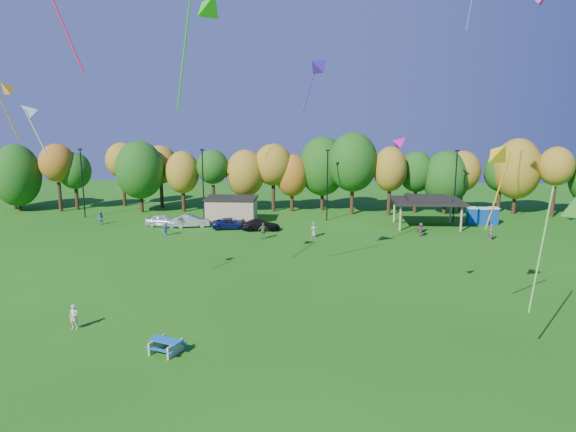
# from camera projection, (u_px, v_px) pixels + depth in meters

# --- Properties ---
(ground) EXTENTS (160.00, 160.00, 0.00)m
(ground) POSITION_uv_depth(u_px,v_px,m) (298.00, 370.00, 27.00)
(ground) COLOR #19600F
(ground) RESTS_ON ground
(tree_line) EXTENTS (93.57, 10.55, 11.15)m
(tree_line) POSITION_uv_depth(u_px,v_px,m) (305.00, 170.00, 70.53)
(tree_line) COLOR black
(tree_line) RESTS_ON ground
(lamp_posts) EXTENTS (64.50, 0.25, 9.09)m
(lamp_posts) POSITION_uv_depth(u_px,v_px,m) (327.00, 183.00, 65.13)
(lamp_posts) COLOR black
(lamp_posts) RESTS_ON ground
(utility_building) EXTENTS (6.30, 4.30, 3.25)m
(utility_building) POSITION_uv_depth(u_px,v_px,m) (232.00, 210.00, 64.53)
(utility_building) COLOR tan
(utility_building) RESTS_ON ground
(pavilion) EXTENTS (8.20, 6.20, 3.77)m
(pavilion) POSITION_uv_depth(u_px,v_px,m) (427.00, 200.00, 61.78)
(pavilion) COLOR tan
(pavilion) RESTS_ON ground
(porta_potties) EXTENTS (3.75, 1.51, 2.18)m
(porta_potties) POSITION_uv_depth(u_px,v_px,m) (483.00, 216.00, 63.33)
(porta_potties) COLOR #0B3C94
(porta_potties) RESTS_ON ground
(picnic_table) EXTENTS (2.20, 2.02, 0.78)m
(picnic_table) POSITION_uv_depth(u_px,v_px,m) (166.00, 345.00, 28.96)
(picnic_table) COLOR tan
(picnic_table) RESTS_ON ground
(kite_flyer) EXTENTS (0.60, 0.40, 1.60)m
(kite_flyer) POSITION_uv_depth(u_px,v_px,m) (74.00, 317.00, 32.13)
(kite_flyer) COLOR beige
(kite_flyer) RESTS_ON ground
(car_a) EXTENTS (4.43, 2.18, 1.45)m
(car_a) POSITION_uv_depth(u_px,v_px,m) (163.00, 221.00, 62.30)
(car_a) COLOR silver
(car_a) RESTS_ON ground
(car_b) EXTENTS (4.57, 2.49, 1.43)m
(car_b) POSITION_uv_depth(u_px,v_px,m) (192.00, 221.00, 62.02)
(car_b) COLOR #9F9FA4
(car_b) RESTS_ON ground
(car_c) EXTENTS (4.83, 2.83, 1.26)m
(car_c) POSITION_uv_depth(u_px,v_px,m) (231.00, 223.00, 61.09)
(car_c) COLOR #0D1B50
(car_c) RESTS_ON ground
(car_d) EXTENTS (4.66, 2.21, 1.31)m
(car_d) POSITION_uv_depth(u_px,v_px,m) (261.00, 225.00, 60.15)
(car_d) COLOR black
(car_d) RESTS_ON ground
(far_person_0) EXTENTS (1.16, 0.77, 1.83)m
(far_person_0) POSITION_uv_depth(u_px,v_px,m) (263.00, 231.00, 55.86)
(far_person_0) COLOR #627749
(far_person_0) RESTS_ON ground
(far_person_1) EXTENTS (0.50, 1.43, 1.53)m
(far_person_1) POSITION_uv_depth(u_px,v_px,m) (421.00, 229.00, 57.25)
(far_person_1) COLOR #9E4170
(far_person_1) RESTS_ON ground
(far_person_2) EXTENTS (1.05, 1.15, 1.55)m
(far_person_2) POSITION_uv_depth(u_px,v_px,m) (166.00, 229.00, 57.32)
(far_person_2) COLOR #494FA0
(far_person_2) RESTS_ON ground
(far_person_3) EXTENTS (0.44, 0.65, 1.73)m
(far_person_3) POSITION_uv_depth(u_px,v_px,m) (491.00, 232.00, 55.36)
(far_person_3) COLOR #9D4A66
(far_person_3) RESTS_ON ground
(far_person_4) EXTENTS (0.98, 0.82, 1.70)m
(far_person_4) POSITION_uv_depth(u_px,v_px,m) (314.00, 229.00, 56.88)
(far_person_4) COLOR #709163
(far_person_4) RESTS_ON ground
(far_person_5) EXTENTS (0.89, 0.76, 1.62)m
(far_person_5) POSITION_uv_depth(u_px,v_px,m) (101.00, 218.00, 63.50)
(far_person_5) COLOR #4C59A7
(far_person_5) RESTS_ON ground
(kite_1) EXTENTS (1.87, 3.39, 5.54)m
(kite_1) POSITION_uv_depth(u_px,v_px,m) (500.00, 153.00, 30.49)
(kite_1) COLOR yellow
(kite_2) EXTENTS (2.05, 1.59, 3.42)m
(kite_2) POSITION_uv_depth(u_px,v_px,m) (27.00, 111.00, 31.74)
(kite_2) COLOR silver
(kite_3) EXTENTS (3.60, 3.99, 7.60)m
(kite_3) POSITION_uv_depth(u_px,v_px,m) (210.00, 4.00, 31.69)
(kite_3) COLOR green
(kite_7) EXTENTS (2.15, 3.09, 5.40)m
(kite_7) POSITION_uv_depth(u_px,v_px,m) (5.00, 88.00, 43.57)
(kite_7) COLOR orange
(kite_12) EXTENTS (2.76, 2.43, 4.68)m
(kite_12) POSITION_uv_depth(u_px,v_px,m) (321.00, 65.00, 39.48)
(kite_12) COLOR #381A93
(kite_15) EXTENTS (1.20, 1.00, 1.05)m
(kite_15) POSITION_uv_depth(u_px,v_px,m) (401.00, 141.00, 29.97)
(kite_15) COLOR #E20C8F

